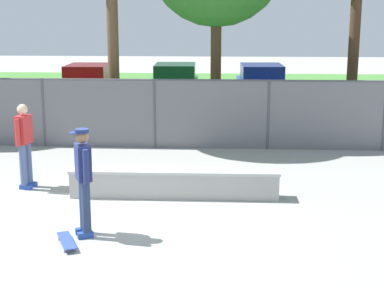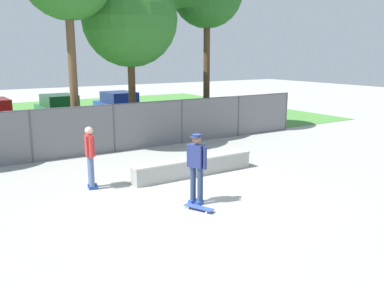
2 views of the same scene
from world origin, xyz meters
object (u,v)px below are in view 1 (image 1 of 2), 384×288
(concrete_ledge, at_px, (174,183))
(car_blue, at_px, (262,85))
(car_red, at_px, (88,85))
(car_green, at_px, (175,85))
(skateboarder, at_px, (84,177))
(bystander, at_px, (24,142))
(skateboard, at_px, (67,241))

(concrete_ledge, bearing_deg, car_blue, 78.49)
(car_red, bearing_deg, car_green, 7.85)
(skateboarder, relative_size, car_green, 0.43)
(car_red, height_order, bystander, bystander)
(skateboarder, relative_size, skateboard, 2.27)
(skateboarder, height_order, car_blue, skateboarder)
(bystander, bearing_deg, concrete_ledge, -8.16)
(bystander, bearing_deg, skateboard, -61.22)
(concrete_ledge, height_order, car_green, car_green)
(car_blue, relative_size, bystander, 2.34)
(skateboard, height_order, car_red, car_red)
(skateboarder, xyz_separation_m, bystander, (-1.91, 2.66, -0.02))
(bystander, bearing_deg, car_red, 96.45)
(skateboard, bearing_deg, skateboarder, 63.98)
(skateboarder, bearing_deg, skateboard, -116.02)
(skateboard, height_order, bystander, bystander)
(skateboarder, height_order, bystander, skateboarder)
(car_red, bearing_deg, car_blue, 3.24)
(skateboarder, xyz_separation_m, car_blue, (3.76, 14.24, -0.19))
(skateboard, bearing_deg, concrete_ledge, 59.96)
(skateboard, bearing_deg, bystander, 118.78)
(skateboarder, relative_size, bystander, 1.01)
(car_red, xyz_separation_m, car_green, (3.46, 0.48, 0.00))
(concrete_ledge, bearing_deg, bystander, 171.84)
(skateboard, xyz_separation_m, car_green, (0.49, 14.76, 0.77))
(car_green, bearing_deg, car_red, -172.15)
(concrete_ledge, distance_m, car_blue, 12.30)
(car_red, xyz_separation_m, bystander, (1.27, -11.19, 0.17))
(skateboarder, height_order, car_red, skateboarder)
(concrete_ledge, bearing_deg, skateboard, -120.04)
(concrete_ledge, xyz_separation_m, car_blue, (2.45, 12.04, 0.55))
(skateboarder, bearing_deg, car_green, 88.88)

